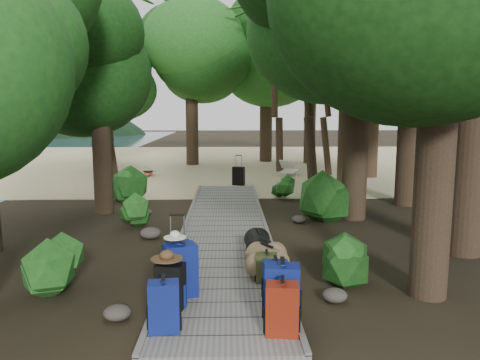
{
  "coord_description": "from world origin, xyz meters",
  "views": [
    {
      "loc": [
        0.07,
        -9.84,
        2.82
      ],
      "look_at": [
        0.39,
        2.49,
        1.0
      ],
      "focal_mm": 35.0,
      "sensor_mm": 36.0,
      "label": 1
    }
  ],
  "objects_px": {
    "backpack_left_a": "(164,304)",
    "kayak": "(148,173)",
    "duffel_right_khaki": "(267,259)",
    "backpack_right_a": "(282,306)",
    "lone_suitcase_on_sand": "(239,176)",
    "suitcase_on_boardwalk": "(178,263)",
    "backpack_right_b": "(282,289)",
    "backpack_right_c": "(275,278)",
    "backpack_right_d": "(266,266)",
    "duffel_right_black": "(258,244)",
    "backpack_left_c": "(180,267)",
    "backpack_left_d": "(180,253)",
    "sun_lounger": "(289,168)",
    "backpack_left_b": "(170,284)"
  },
  "relations": [
    {
      "from": "backpack_left_a",
      "to": "kayak",
      "type": "bearing_deg",
      "value": 93.7
    },
    {
      "from": "backpack_left_a",
      "to": "duffel_right_khaki",
      "type": "height_order",
      "value": "backpack_left_a"
    },
    {
      "from": "backpack_right_a",
      "to": "lone_suitcase_on_sand",
      "type": "height_order",
      "value": "backpack_right_a"
    },
    {
      "from": "lone_suitcase_on_sand",
      "to": "kayak",
      "type": "bearing_deg",
      "value": 164.26
    },
    {
      "from": "suitcase_on_boardwalk",
      "to": "backpack_right_b",
      "type": "bearing_deg",
      "value": -27.02
    },
    {
      "from": "backpack_left_a",
      "to": "lone_suitcase_on_sand",
      "type": "relative_size",
      "value": 1.01
    },
    {
      "from": "backpack_left_a",
      "to": "backpack_right_b",
      "type": "distance_m",
      "value": 1.52
    },
    {
      "from": "backpack_right_c",
      "to": "kayak",
      "type": "relative_size",
      "value": 0.21
    },
    {
      "from": "backpack_right_d",
      "to": "lone_suitcase_on_sand",
      "type": "distance_m",
      "value": 10.51
    },
    {
      "from": "duffel_right_khaki",
      "to": "backpack_right_a",
      "type": "bearing_deg",
      "value": -119.87
    },
    {
      "from": "backpack_left_a",
      "to": "duffel_right_black",
      "type": "relative_size",
      "value": 0.99
    },
    {
      "from": "backpack_left_c",
      "to": "backpack_left_d",
      "type": "bearing_deg",
      "value": 76.46
    },
    {
      "from": "backpack_right_d",
      "to": "backpack_right_b",
      "type": "bearing_deg",
      "value": -82.39
    },
    {
      "from": "duffel_right_khaki",
      "to": "sun_lounger",
      "type": "xyz_separation_m",
      "value": [
        2.05,
        12.77,
        -0.02
      ]
    },
    {
      "from": "backpack_right_a",
      "to": "duffel_right_khaki",
      "type": "relative_size",
      "value": 1.05
    },
    {
      "from": "backpack_left_b",
      "to": "duffel_right_khaki",
      "type": "height_order",
      "value": "backpack_left_b"
    },
    {
      "from": "backpack_right_c",
      "to": "suitcase_on_boardwalk",
      "type": "xyz_separation_m",
      "value": [
        -1.48,
        0.65,
        0.02
      ]
    },
    {
      "from": "backpack_left_c",
      "to": "kayak",
      "type": "distance_m",
      "value": 13.88
    },
    {
      "from": "backpack_left_b",
      "to": "lone_suitcase_on_sand",
      "type": "bearing_deg",
      "value": 95.83
    },
    {
      "from": "backpack_left_d",
      "to": "backpack_right_c",
      "type": "distance_m",
      "value": 2.06
    },
    {
      "from": "backpack_left_c",
      "to": "duffel_right_black",
      "type": "height_order",
      "value": "backpack_left_c"
    },
    {
      "from": "kayak",
      "to": "sun_lounger",
      "type": "distance_m",
      "value": 6.17
    },
    {
      "from": "sun_lounger",
      "to": "kayak",
      "type": "bearing_deg",
      "value": -159.61
    },
    {
      "from": "backpack_right_b",
      "to": "duffel_right_black",
      "type": "height_order",
      "value": "backpack_right_b"
    },
    {
      "from": "backpack_right_c",
      "to": "backpack_right_d",
      "type": "bearing_deg",
      "value": 95.5
    },
    {
      "from": "backpack_right_b",
      "to": "sun_lounger",
      "type": "height_order",
      "value": "backpack_right_b"
    },
    {
      "from": "backpack_left_b",
      "to": "backpack_right_c",
      "type": "distance_m",
      "value": 1.52
    },
    {
      "from": "backpack_right_d",
      "to": "backpack_left_d",
      "type": "bearing_deg",
      "value": 157.05
    },
    {
      "from": "backpack_left_d",
      "to": "sun_lounger",
      "type": "distance_m",
      "value": 12.97
    },
    {
      "from": "backpack_left_b",
      "to": "kayak",
      "type": "bearing_deg",
      "value": 112.61
    },
    {
      "from": "backpack_right_c",
      "to": "duffel_right_black",
      "type": "bearing_deg",
      "value": 92.05
    },
    {
      "from": "backpack_left_a",
      "to": "duffel_right_black",
      "type": "xyz_separation_m",
      "value": [
        1.36,
        3.05,
        -0.13
      ]
    },
    {
      "from": "backpack_left_c",
      "to": "lone_suitcase_on_sand",
      "type": "distance_m",
      "value": 11.09
    },
    {
      "from": "backpack_left_d",
      "to": "lone_suitcase_on_sand",
      "type": "relative_size",
      "value": 0.75
    },
    {
      "from": "backpack_left_c",
      "to": "backpack_right_b",
      "type": "relative_size",
      "value": 1.07
    },
    {
      "from": "backpack_right_b",
      "to": "sun_lounger",
      "type": "distance_m",
      "value": 14.71
    },
    {
      "from": "backpack_left_b",
      "to": "backpack_right_d",
      "type": "xyz_separation_m",
      "value": [
        1.41,
        0.97,
        -0.1
      ]
    },
    {
      "from": "backpack_left_d",
      "to": "duffel_right_black",
      "type": "xyz_separation_m",
      "value": [
        1.41,
        0.65,
        -0.04
      ]
    },
    {
      "from": "kayak",
      "to": "duffel_right_black",
      "type": "bearing_deg",
      "value": -68.64
    },
    {
      "from": "backpack_left_a",
      "to": "backpack_right_b",
      "type": "xyz_separation_m",
      "value": [
        1.49,
        0.3,
        0.05
      ]
    },
    {
      "from": "duffel_right_khaki",
      "to": "suitcase_on_boardwalk",
      "type": "bearing_deg",
      "value": 167.23
    },
    {
      "from": "backpack_left_b",
      "to": "backpack_right_a",
      "type": "relative_size",
      "value": 0.99
    },
    {
      "from": "duffel_right_khaki",
      "to": "duffel_right_black",
      "type": "xyz_separation_m",
      "value": [
        -0.08,
        0.94,
        -0.0
      ]
    },
    {
      "from": "kayak",
      "to": "backpack_right_d",
      "type": "bearing_deg",
      "value": -70.38
    },
    {
      "from": "lone_suitcase_on_sand",
      "to": "backpack_left_c",
      "type": "bearing_deg",
      "value": -78.06
    },
    {
      "from": "backpack_right_d",
      "to": "duffel_right_black",
      "type": "xyz_separation_m",
      "value": [
        -0.04,
        1.39,
        -0.03
      ]
    },
    {
      "from": "backpack_left_c",
      "to": "lone_suitcase_on_sand",
      "type": "bearing_deg",
      "value": 64.38
    },
    {
      "from": "backpack_left_b",
      "to": "duffel_right_black",
      "type": "relative_size",
      "value": 0.98
    },
    {
      "from": "duffel_right_khaki",
      "to": "kayak",
      "type": "height_order",
      "value": "duffel_right_khaki"
    },
    {
      "from": "duffel_right_black",
      "to": "backpack_right_a",
      "type": "bearing_deg",
      "value": -94.27
    }
  ]
}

